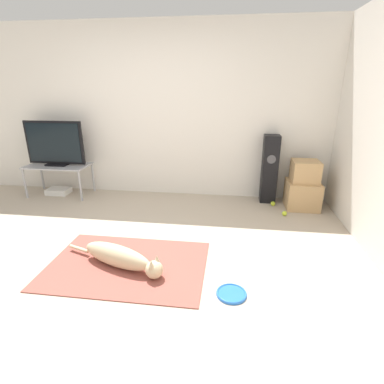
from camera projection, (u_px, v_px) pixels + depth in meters
ground_plane at (115, 262)px, 3.01m from camera, size 12.00×12.00×0.00m
wall_back at (159, 113)px, 4.54m from camera, size 8.00×0.06×2.55m
area_rug at (127, 265)px, 2.95m from camera, size 1.54×1.05×0.01m
dog at (121, 257)px, 2.87m from camera, size 1.10×0.46×0.22m
frisbee at (231, 294)px, 2.53m from camera, size 0.26×0.26×0.03m
cardboard_box_lower at (302, 195)px, 4.28m from camera, size 0.45×0.44×0.39m
cardboard_box_upper at (305, 171)px, 4.18m from camera, size 0.36×0.35×0.30m
floor_speaker at (270, 169)px, 4.41m from camera, size 0.22×0.23×1.00m
tv_stand at (58, 169)px, 4.71m from camera, size 0.96×0.50×0.49m
tv at (55, 144)px, 4.57m from camera, size 0.92×0.20×0.68m
tennis_ball_by_boxes at (273, 204)px, 4.39m from camera, size 0.07×0.07×0.07m
tennis_ball_near_speaker at (284, 213)px, 4.06m from camera, size 0.07×0.07×0.07m
game_console at (59, 191)px, 4.87m from camera, size 0.34×0.25×0.09m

